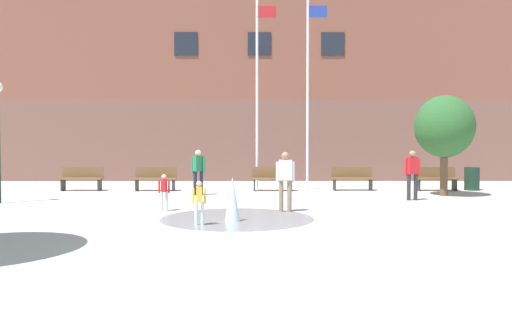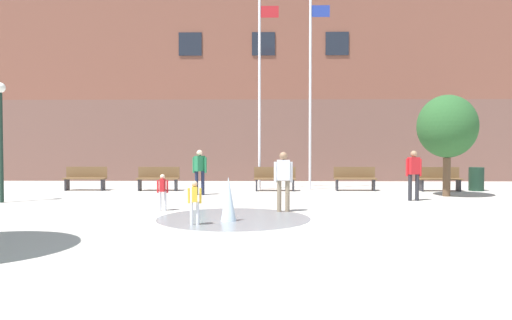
{
  "view_description": "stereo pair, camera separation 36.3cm",
  "coord_description": "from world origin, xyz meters",
  "px_view_note": "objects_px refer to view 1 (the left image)",
  "views": [
    {
      "loc": [
        -0.29,
        -7.79,
        1.82
      ],
      "look_at": [
        -0.2,
        7.73,
        1.3
      ],
      "focal_mm": 35.0,
      "sensor_mm": 36.0,
      "label": 1
    },
    {
      "loc": [
        0.08,
        -7.79,
        1.82
      ],
      "look_at": [
        -0.2,
        7.73,
        1.3
      ],
      "focal_mm": 35.0,
      "sensor_mm": 36.0,
      "label": 2
    }
  ],
  "objects_px": {
    "child_with_pink_shirt": "(164,189)",
    "adult_watching": "(285,177)",
    "park_bench_under_left_flagpole": "(273,178)",
    "trash_can": "(472,179)",
    "park_bench_left_of_flagpoles": "(156,178)",
    "child_in_fountain": "(199,199)",
    "flagpole_right": "(308,87)",
    "adult_near_bench": "(412,171)",
    "flagpole_left": "(258,87)",
    "park_bench_far_right": "(436,178)",
    "park_bench_under_right_flagpole": "(352,178)",
    "adult_in_red": "(198,169)",
    "street_tree_near_building": "(444,127)",
    "park_bench_far_left": "(82,178)"
  },
  "relations": [
    {
      "from": "trash_can",
      "to": "park_bench_left_of_flagpoles",
      "type": "bearing_deg",
      "value": -179.26
    },
    {
      "from": "adult_in_red",
      "to": "child_with_pink_shirt",
      "type": "xyz_separation_m",
      "value": [
        -0.47,
        -4.09,
        -0.35
      ]
    },
    {
      "from": "park_bench_under_left_flagpole",
      "to": "child_with_pink_shirt",
      "type": "relative_size",
      "value": 1.62
    },
    {
      "from": "park_bench_under_left_flagpole",
      "to": "park_bench_under_right_flagpole",
      "type": "distance_m",
      "value": 3.09
    },
    {
      "from": "child_with_pink_shirt",
      "to": "flagpole_right",
      "type": "distance_m",
      "value": 8.48
    },
    {
      "from": "park_bench_under_left_flagpole",
      "to": "flagpole_left",
      "type": "xyz_separation_m",
      "value": [
        -0.57,
        0.56,
        3.55
      ]
    },
    {
      "from": "park_bench_under_right_flagpole",
      "to": "flagpole_right",
      "type": "relative_size",
      "value": 0.21
    },
    {
      "from": "park_bench_left_of_flagpoles",
      "to": "child_in_fountain",
      "type": "xyz_separation_m",
      "value": [
        2.55,
        -8.07,
        0.1
      ]
    },
    {
      "from": "child_in_fountain",
      "to": "flagpole_left",
      "type": "height_order",
      "value": "flagpole_left"
    },
    {
      "from": "child_in_fountain",
      "to": "adult_watching",
      "type": "height_order",
      "value": "adult_watching"
    },
    {
      "from": "park_bench_far_left",
      "to": "flagpole_left",
      "type": "distance_m",
      "value": 7.66
    },
    {
      "from": "child_in_fountain",
      "to": "flagpole_right",
      "type": "relative_size",
      "value": 0.13
    },
    {
      "from": "adult_near_bench",
      "to": "adult_watching",
      "type": "relative_size",
      "value": 1.0
    },
    {
      "from": "child_in_fountain",
      "to": "adult_watching",
      "type": "bearing_deg",
      "value": 128.56
    },
    {
      "from": "adult_near_bench",
      "to": "flagpole_left",
      "type": "distance_m",
      "value": 6.92
    },
    {
      "from": "adult_watching",
      "to": "trash_can",
      "type": "xyz_separation_m",
      "value": [
        7.63,
        6.05,
        -0.48
      ]
    },
    {
      "from": "park_bench_left_of_flagpoles",
      "to": "park_bench_far_right",
      "type": "distance_m",
      "value": 10.77
    },
    {
      "from": "park_bench_far_left",
      "to": "child_with_pink_shirt",
      "type": "xyz_separation_m",
      "value": [
        4.19,
        -5.78,
        0.1
      ]
    },
    {
      "from": "park_bench_far_left",
      "to": "adult_near_bench",
      "type": "relative_size",
      "value": 1.01
    },
    {
      "from": "child_in_fountain",
      "to": "adult_near_bench",
      "type": "bearing_deg",
      "value": 119.29
    },
    {
      "from": "park_bench_under_left_flagpole",
      "to": "adult_watching",
      "type": "distance_m",
      "value": 5.87
    },
    {
      "from": "park_bench_far_right",
      "to": "park_bench_left_of_flagpoles",
      "type": "bearing_deg",
      "value": -179.97
    },
    {
      "from": "trash_can",
      "to": "street_tree_near_building",
      "type": "xyz_separation_m",
      "value": [
        -1.88,
        -2.05,
        1.94
      ]
    },
    {
      "from": "adult_watching",
      "to": "child_with_pink_shirt",
      "type": "bearing_deg",
      "value": -3.53
    },
    {
      "from": "adult_in_red",
      "to": "park_bench_left_of_flagpoles",
      "type": "bearing_deg",
      "value": 91.48
    },
    {
      "from": "park_bench_under_left_flagpole",
      "to": "child_with_pink_shirt",
      "type": "bearing_deg",
      "value": -118.91
    },
    {
      "from": "park_bench_under_right_flagpole",
      "to": "flagpole_left",
      "type": "height_order",
      "value": "flagpole_left"
    },
    {
      "from": "flagpole_left",
      "to": "trash_can",
      "type": "distance_m",
      "value": 9.06
    },
    {
      "from": "adult_in_red",
      "to": "park_bench_under_right_flagpole",
      "type": "bearing_deg",
      "value": -29.68
    },
    {
      "from": "flagpole_left",
      "to": "flagpole_right",
      "type": "height_order",
      "value": "flagpole_right"
    },
    {
      "from": "child_with_pink_shirt",
      "to": "adult_watching",
      "type": "distance_m",
      "value": 3.28
    },
    {
      "from": "adult_near_bench",
      "to": "adult_watching",
      "type": "bearing_deg",
      "value": 12.07
    },
    {
      "from": "park_bench_far_right",
      "to": "trash_can",
      "type": "relative_size",
      "value": 1.78
    },
    {
      "from": "trash_can",
      "to": "street_tree_near_building",
      "type": "relative_size",
      "value": 0.26
    },
    {
      "from": "flagpole_right",
      "to": "park_bench_far_left",
      "type": "bearing_deg",
      "value": -176.94
    },
    {
      "from": "child_with_pink_shirt",
      "to": "park_bench_left_of_flagpoles",
      "type": "bearing_deg",
      "value": -163.57
    },
    {
      "from": "trash_can",
      "to": "park_bench_under_right_flagpole",
      "type": "bearing_deg",
      "value": -179.59
    },
    {
      "from": "park_bench_far_right",
      "to": "child_with_pink_shirt",
      "type": "height_order",
      "value": "child_with_pink_shirt"
    },
    {
      "from": "child_in_fountain",
      "to": "trash_can",
      "type": "relative_size",
      "value": 1.1
    },
    {
      "from": "park_bench_under_left_flagpole",
      "to": "trash_can",
      "type": "height_order",
      "value": "park_bench_under_left_flagpole"
    },
    {
      "from": "trash_can",
      "to": "park_bench_far_right",
      "type": "bearing_deg",
      "value": -174.01
    },
    {
      "from": "park_bench_under_right_flagpole",
      "to": "child_with_pink_shirt",
      "type": "bearing_deg",
      "value": -136.81
    },
    {
      "from": "park_bench_under_right_flagpole",
      "to": "adult_watching",
      "type": "xyz_separation_m",
      "value": [
        -2.98,
        -6.01,
        0.45
      ]
    },
    {
      "from": "park_bench_far_right",
      "to": "trash_can",
      "type": "height_order",
      "value": "park_bench_far_right"
    },
    {
      "from": "street_tree_near_building",
      "to": "park_bench_under_right_flagpole",
      "type": "bearing_deg",
      "value": 144.11
    },
    {
      "from": "park_bench_under_left_flagpole",
      "to": "adult_near_bench",
      "type": "bearing_deg",
      "value": -36.67
    },
    {
      "from": "adult_in_red",
      "to": "flagpole_right",
      "type": "xyz_separation_m",
      "value": [
        4.1,
        2.16,
        3.11
      ]
    },
    {
      "from": "park_bench_under_right_flagpole",
      "to": "flagpole_right",
      "type": "xyz_separation_m",
      "value": [
        -1.66,
        0.4,
        3.56
      ]
    },
    {
      "from": "park_bench_left_of_flagpoles",
      "to": "trash_can",
      "type": "bearing_deg",
      "value": 0.74
    },
    {
      "from": "flagpole_right",
      "to": "adult_watching",
      "type": "bearing_deg",
      "value": -101.56
    }
  ]
}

